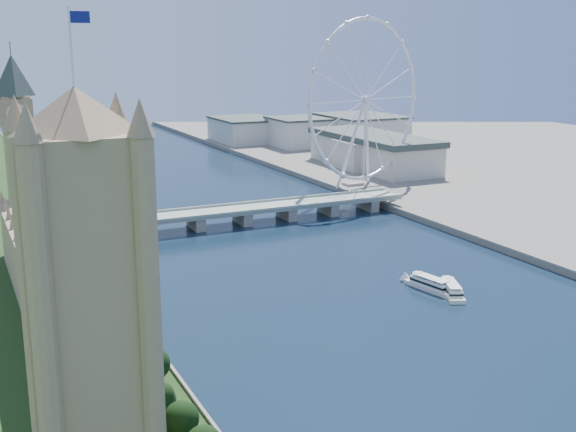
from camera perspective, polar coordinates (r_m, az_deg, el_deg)
tree_row at (r=207.22m, az=-9.53°, el=-15.11°), size 9.09×217.09×21.57m
victoria_tower at (r=167.85m, az=-15.57°, el=-5.52°), size 28.16×28.16×112.00m
parliament_range at (r=288.25m, az=-17.83°, el=-5.27°), size 24.00×200.00×70.00m
big_ben at (r=383.83m, az=-20.61°, el=6.42°), size 20.02×20.02×110.00m
westminster_bridge at (r=444.56m, az=-3.62°, el=0.24°), size 220.00×22.00×9.50m
london_eye at (r=537.79m, az=6.12°, el=9.05°), size 113.60×39.12×124.30m
county_hall at (r=638.10m, az=6.69°, el=3.59°), size 54.00×144.00×35.00m
city_skyline at (r=697.61m, az=-8.64°, el=5.78°), size 505.00×280.00×32.00m
tour_boat_near at (r=332.56m, az=11.16°, el=-5.73°), size 12.72×29.98×6.42m
tour_boat_far at (r=327.84m, az=12.75°, el=-6.10°), size 17.75×28.29×6.12m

